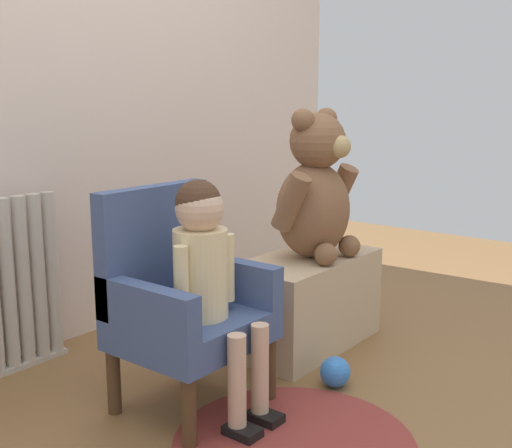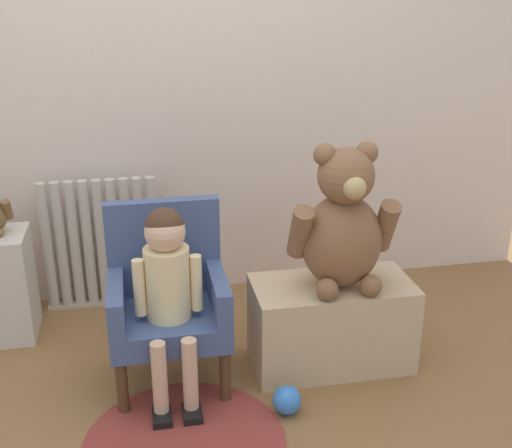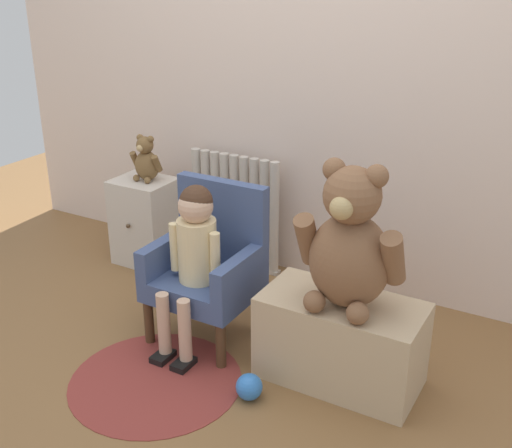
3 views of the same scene
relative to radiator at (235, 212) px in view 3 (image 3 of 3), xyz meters
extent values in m
plane|color=brown|center=(0.35, -1.09, -0.32)|extent=(6.00, 6.00, 0.00)
cube|color=beige|center=(0.35, 0.12, 0.88)|extent=(3.80, 0.05, 2.40)
cylinder|color=beige|center=(-0.25, 0.00, 0.01)|extent=(0.05, 0.05, 0.62)
cylinder|color=beige|center=(-0.19, 0.00, 0.01)|extent=(0.05, 0.05, 0.62)
cylinder|color=beige|center=(-0.12, 0.00, 0.01)|extent=(0.05, 0.05, 0.62)
cylinder|color=beige|center=(-0.06, 0.00, 0.01)|extent=(0.05, 0.05, 0.62)
cylinder|color=beige|center=(0.00, 0.00, 0.01)|extent=(0.05, 0.05, 0.62)
cylinder|color=beige|center=(0.06, 0.00, 0.01)|extent=(0.05, 0.05, 0.62)
cylinder|color=beige|center=(0.12, 0.00, 0.01)|extent=(0.05, 0.05, 0.62)
cylinder|color=beige|center=(0.19, 0.00, 0.01)|extent=(0.05, 0.05, 0.62)
cylinder|color=beige|center=(0.25, 0.00, 0.01)|extent=(0.05, 0.05, 0.62)
cube|color=beige|center=(0.00, 0.00, -0.31)|extent=(0.56, 0.05, 0.02)
cube|color=beige|center=(-0.46, -0.21, -0.08)|extent=(0.32, 0.27, 0.49)
sphere|color=#4C3823|center=(-0.46, -0.36, -0.05)|extent=(0.02, 0.02, 0.02)
cube|color=#415381|center=(0.27, -0.71, -0.06)|extent=(0.45, 0.39, 0.10)
cube|color=#415381|center=(0.27, -0.55, 0.19)|extent=(0.45, 0.06, 0.40)
cube|color=#415381|center=(0.08, -0.71, 0.06)|extent=(0.06, 0.39, 0.14)
cube|color=#415381|center=(0.47, -0.71, 0.06)|extent=(0.06, 0.39, 0.14)
cylinder|color=#4C331E|center=(0.08, -0.88, -0.21)|extent=(0.04, 0.04, 0.21)
cylinder|color=#4C331E|center=(0.47, -0.88, -0.21)|extent=(0.04, 0.04, 0.21)
cylinder|color=#4C331E|center=(0.08, -0.55, -0.21)|extent=(0.04, 0.04, 0.21)
cylinder|color=#4C331E|center=(0.47, -0.55, -0.21)|extent=(0.04, 0.04, 0.21)
cylinder|color=beige|center=(0.27, -0.75, 0.13)|extent=(0.17, 0.17, 0.28)
sphere|color=#D8AD8E|center=(0.27, -0.75, 0.34)|extent=(0.15, 0.15, 0.15)
sphere|color=#472D1E|center=(0.27, -0.75, 0.36)|extent=(0.14, 0.14, 0.14)
cylinder|color=#D8AD8E|center=(0.22, -0.94, -0.15)|extent=(0.06, 0.06, 0.28)
cube|color=black|center=(0.22, -0.96, -0.30)|extent=(0.07, 0.11, 0.03)
cylinder|color=#D8AD8E|center=(0.33, -0.94, -0.15)|extent=(0.06, 0.06, 0.28)
cube|color=black|center=(0.33, -0.96, -0.30)|extent=(0.07, 0.11, 0.03)
cylinder|color=beige|center=(0.17, -0.77, 0.13)|extent=(0.04, 0.04, 0.22)
cylinder|color=beige|center=(0.38, -0.77, 0.13)|extent=(0.04, 0.04, 0.22)
cube|color=tan|center=(0.93, -0.71, -0.14)|extent=(0.65, 0.33, 0.37)
ellipsoid|color=brown|center=(0.96, -0.72, 0.24)|extent=(0.32, 0.28, 0.38)
sphere|color=brown|center=(0.96, -0.73, 0.51)|extent=(0.22, 0.22, 0.22)
sphere|color=tan|center=(0.96, -0.83, 0.49)|extent=(0.09, 0.09, 0.09)
sphere|color=brown|center=(0.87, -0.72, 0.59)|extent=(0.09, 0.09, 0.09)
sphere|color=brown|center=(1.04, -0.72, 0.59)|extent=(0.09, 0.09, 0.09)
cylinder|color=brown|center=(0.78, -0.73, 0.29)|extent=(0.08, 0.17, 0.23)
cylinder|color=brown|center=(1.13, -0.73, 0.29)|extent=(0.08, 0.17, 0.23)
sphere|color=brown|center=(0.87, -0.84, 0.09)|extent=(0.09, 0.09, 0.09)
sphere|color=brown|center=(1.04, -0.84, 0.09)|extent=(0.09, 0.09, 0.09)
ellipsoid|color=brown|center=(-0.44, -0.19, 0.25)|extent=(0.14, 0.12, 0.16)
sphere|color=brown|center=(-0.44, -0.20, 0.37)|extent=(0.09, 0.09, 0.09)
sphere|color=tan|center=(-0.44, -0.24, 0.36)|extent=(0.04, 0.04, 0.04)
sphere|color=brown|center=(-0.47, -0.19, 0.40)|extent=(0.04, 0.04, 0.04)
sphere|color=brown|center=(-0.40, -0.19, 0.40)|extent=(0.04, 0.04, 0.04)
cylinder|color=brown|center=(-0.51, -0.20, 0.28)|extent=(0.04, 0.07, 0.10)
cylinder|color=brown|center=(-0.36, -0.20, 0.28)|extent=(0.04, 0.07, 0.10)
sphere|color=brown|center=(-0.48, -0.24, 0.19)|extent=(0.04, 0.04, 0.04)
sphere|color=brown|center=(-0.40, -0.24, 0.19)|extent=(0.04, 0.04, 0.04)
cylinder|color=maroon|center=(0.29, -1.10, -0.32)|extent=(0.71, 0.71, 0.01)
sphere|color=#347AD5|center=(0.68, -1.00, -0.27)|extent=(0.11, 0.11, 0.11)
camera|label=1|loc=(-1.13, -2.07, 0.68)|focal=45.00mm
camera|label=2|loc=(0.18, -2.93, 1.19)|focal=45.00mm
camera|label=3|loc=(1.73, -2.80, 1.31)|focal=45.00mm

